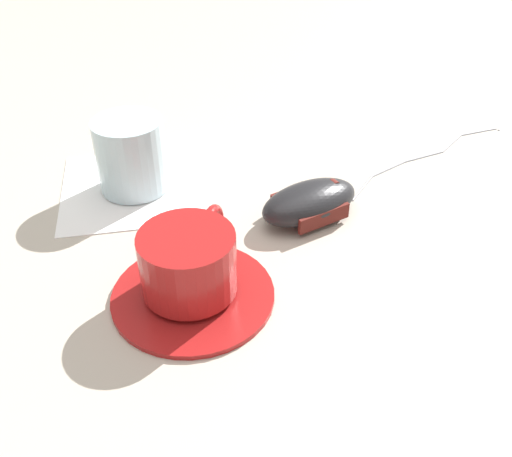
# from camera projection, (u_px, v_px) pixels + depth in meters

# --- Properties ---
(ground_plane) EXTENTS (3.00, 3.00, 0.00)m
(ground_plane) POSITION_uv_depth(u_px,v_px,m) (185.00, 220.00, 0.60)
(ground_plane) COLOR #B2A899
(saucer) EXTENTS (0.14, 0.14, 0.01)m
(saucer) POSITION_uv_depth(u_px,v_px,m) (193.00, 293.00, 0.50)
(saucer) COLOR maroon
(saucer) RESTS_ON ground
(coffee_cup) EXTENTS (0.09, 0.09, 0.06)m
(coffee_cup) POSITION_uv_depth(u_px,v_px,m) (189.00, 261.00, 0.48)
(coffee_cup) COLOR maroon
(coffee_cup) RESTS_ON saucer
(computer_mouse) EXTENTS (0.11, 0.06, 0.04)m
(computer_mouse) POSITION_uv_depth(u_px,v_px,m) (310.00, 202.00, 0.59)
(computer_mouse) COLOR black
(computer_mouse) RESTS_ON ground
(mouse_cable) EXTENTS (0.27, 0.07, 0.00)m
(mouse_cable) POSITION_uv_depth(u_px,v_px,m) (423.00, 156.00, 0.70)
(mouse_cable) COLOR gray
(mouse_cable) RESTS_ON ground
(napkin_under_glass) EXTENTS (0.20, 0.20, 0.00)m
(napkin_under_glass) POSITION_uv_depth(u_px,v_px,m) (135.00, 187.00, 0.64)
(napkin_under_glass) COLOR white
(napkin_under_glass) RESTS_ON ground
(drinking_glass) EXTENTS (0.08, 0.08, 0.08)m
(drinking_glass) POSITION_uv_depth(u_px,v_px,m) (131.00, 155.00, 0.62)
(drinking_glass) COLOR silver
(drinking_glass) RESTS_ON napkin_under_glass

